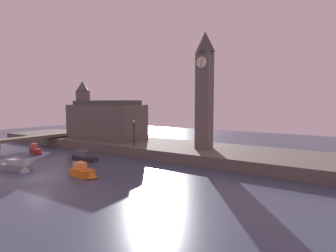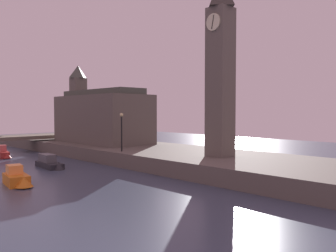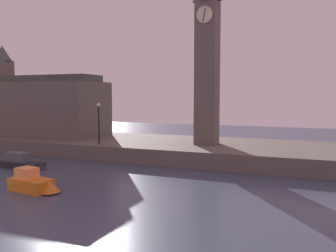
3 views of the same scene
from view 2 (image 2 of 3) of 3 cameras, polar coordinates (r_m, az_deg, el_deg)
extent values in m
cube|color=#5B544C|center=(42.13, -2.92, -4.49)|extent=(70.00, 12.00, 1.50)
cube|color=#5B544C|center=(34.06, 8.40, 6.88)|extent=(2.07, 2.07, 13.95)
cylinder|color=beige|center=(34.09, 7.27, 16.24)|extent=(1.57, 0.12, 1.57)
cube|color=black|center=(34.04, 7.20, 16.26)|extent=(0.31, 0.04, 1.24)
cube|color=#5B544C|center=(49.37, -10.51, 1.08)|extent=(14.81, 6.81, 6.39)
cube|color=#5B544C|center=(54.87, -14.20, 2.65)|extent=(1.93, 1.93, 9.22)
pyramid|color=#474C42|center=(55.18, -14.26, 8.43)|extent=(2.12, 2.12, 1.88)
cube|color=#42473D|center=(49.42, -10.54, 5.25)|extent=(14.07, 4.08, 0.80)
cylinder|color=black|center=(38.11, -7.46, -1.28)|extent=(0.16, 0.16, 3.74)
sphere|color=#F2E099|center=(38.04, -7.48, 1.80)|extent=(0.36, 0.36, 0.36)
cube|color=maroon|center=(48.71, -24.88, -4.21)|extent=(2.76, 1.54, 0.77)
cube|color=#CC5651|center=(48.93, -25.02, -3.26)|extent=(1.13, 0.92, 0.80)
cone|color=maroon|center=(47.48, -24.38, -4.32)|extent=(1.12, 1.12, 0.65)
cube|color=#232328|center=(38.66, -18.51, -5.95)|extent=(4.25, 1.74, 0.55)
cube|color=#515156|center=(39.02, -18.83, -4.88)|extent=(2.35, 1.18, 0.80)
cone|color=#232328|center=(36.80, -17.13, -6.30)|extent=(1.41, 1.41, 1.04)
cube|color=orange|center=(30.63, -23.19, -7.92)|extent=(3.22, 1.98, 0.83)
cube|color=#FF9947|center=(30.84, -23.45, -6.40)|extent=(1.43, 1.26, 0.72)
cone|color=orange|center=(29.23, -22.15, -8.31)|extent=(1.57, 1.57, 0.75)
camera|label=1|loc=(10.27, -109.22, 12.81)|focal=28.49mm
camera|label=3|loc=(13.57, -80.91, 2.88)|focal=38.96mm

